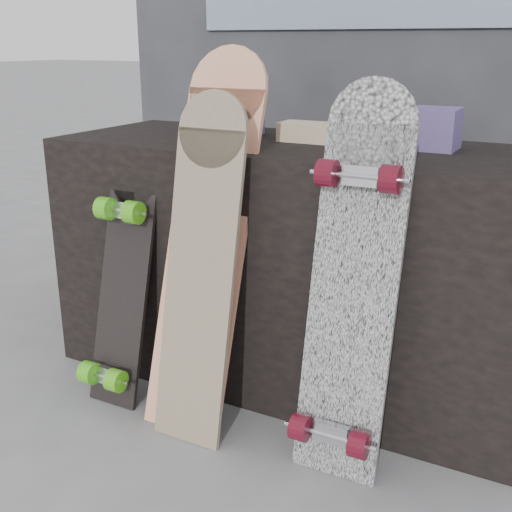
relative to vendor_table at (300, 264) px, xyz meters
The scene contains 10 objects.
ground 0.64m from the vendor_table, 90.00° to the right, with size 60.00×60.00×0.00m, color slate.
vendor_table is the anchor object (origin of this frame).
booth 1.10m from the vendor_table, 90.00° to the left, with size 2.40×0.22×2.20m.
merch_box_purple 0.55m from the vendor_table, 163.73° to the left, with size 0.18×0.12×0.10m, color #3D3873.
merch_box_small 0.60m from the vendor_table, 12.12° to the left, with size 0.14×0.14×0.12m, color #3D3873.
merch_box_flat 0.43m from the vendor_table, 70.24° to the left, with size 0.22×0.10×0.06m, color #D1B78C.
longboard_geisha 0.39m from the vendor_table, 117.50° to the right, with size 0.26×0.36×1.10m.
longboard_celtic 0.45m from the vendor_table, 106.02° to the right, with size 0.22×0.22×0.98m.
longboard_cascadia 0.51m from the vendor_table, 50.14° to the right, with size 0.23×0.28×1.03m.
skateboard_dark 0.58m from the vendor_table, 138.84° to the right, with size 0.18×0.28×0.79m.
Camera 1 is at (0.81, -1.34, 1.10)m, focal length 45.00 mm.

